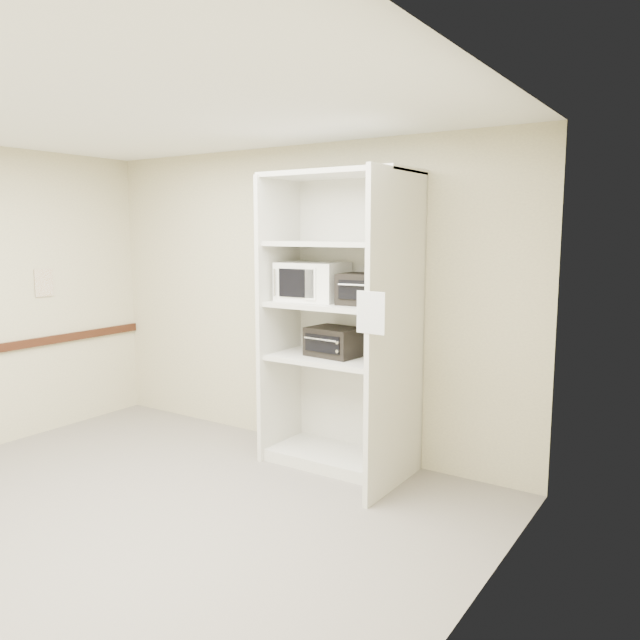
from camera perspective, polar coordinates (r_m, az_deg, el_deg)
The scene contains 10 objects.
floor at distance 4.59m, azimuth -17.19°, elevation -17.36°, with size 4.50×4.00×0.01m, color slate.
ceiling at distance 4.23m, azimuth -18.78°, elevation 17.94°, with size 4.50×4.00×0.01m, color white.
wall_back at distance 5.66m, azimuth -1.97°, elevation 2.03°, with size 4.50×0.02×2.70m, color beige.
wall_right at distance 2.84m, azimuth 11.87°, elevation -4.19°, with size 0.02×4.00×2.70m, color beige.
shelving_unit at distance 5.08m, azimuth 2.23°, elevation -1.16°, with size 1.24×0.92×2.42m.
microwave at distance 5.24m, azimuth -0.67°, elevation 3.54°, with size 0.54×0.41×0.32m, color white.
toaster_oven_upper at distance 4.96m, azimuth 4.39°, elevation 2.83°, with size 0.43×0.32×0.25m, color black.
toaster_oven_lower at distance 5.18m, azimuth 1.36°, elevation -2.00°, with size 0.43×0.32×0.24m, color black.
paper_sign at distance 4.21m, azimuth 4.65°, elevation 0.68°, with size 0.22×0.01×0.28m, color white.
wall_poster at distance 6.54m, azimuth -23.93°, elevation 3.13°, with size 0.01×0.19×0.26m, color silver.
Camera 1 is at (3.26, -2.59, 1.94)m, focal length 35.00 mm.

